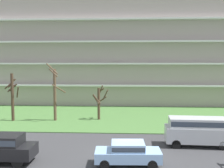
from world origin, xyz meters
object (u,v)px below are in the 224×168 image
object	(u,v)px
tree_center	(99,102)
sedan_blue_near_left	(128,152)
tree_far_left	(13,95)
van_silver_center_left	(197,129)
tree_left	(55,93)

from	to	relation	value
tree_center	sedan_blue_near_left	bearing A→B (deg)	-76.75
tree_far_left	sedan_blue_near_left	distance (m)	18.82
tree_center	van_silver_center_left	world-z (taller)	tree_center
sedan_blue_near_left	tree_far_left	bearing A→B (deg)	133.46
tree_left	tree_center	size ratio (longest dim) A/B	1.63
tree_far_left	tree_left	bearing A→B (deg)	3.02
tree_far_left	tree_center	distance (m)	10.15
tree_far_left	sedan_blue_near_left	size ratio (longest dim) A/B	1.25
tree_left	tree_center	bearing A→B (deg)	9.99
tree_left	van_silver_center_left	size ratio (longest dim) A/B	1.28
tree_far_left	tree_left	xyz separation A→B (m)	(4.93, 0.26, 0.30)
van_silver_center_left	tree_far_left	bearing A→B (deg)	-21.29
tree_far_left	tree_center	bearing A→B (deg)	6.59
tree_center	sedan_blue_near_left	xyz separation A→B (m)	(3.34, -14.20, -1.35)
tree_left	sedan_blue_near_left	world-z (taller)	tree_left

